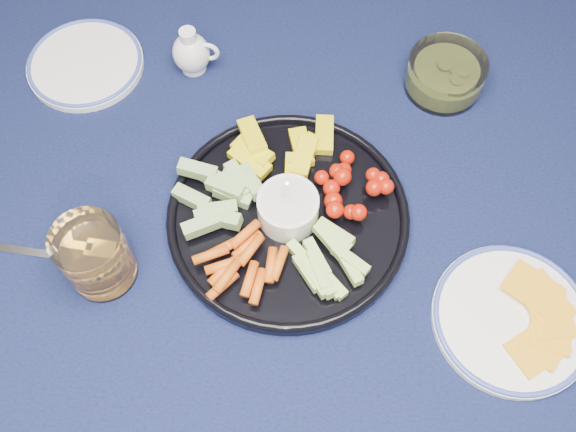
# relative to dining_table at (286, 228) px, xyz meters

# --- Properties ---
(dining_table) EXTENTS (1.67, 1.07, 0.75)m
(dining_table) POSITION_rel_dining_table_xyz_m (0.00, 0.00, 0.00)
(dining_table) COLOR #52321B
(dining_table) RESTS_ON ground
(crudite_platter) EXTENTS (0.32, 0.32, 0.10)m
(crudite_platter) POSITION_rel_dining_table_xyz_m (0.00, -0.03, 0.11)
(crudite_platter) COLOR black
(crudite_platter) RESTS_ON dining_table
(creamer_pitcher) EXTENTS (0.07, 0.06, 0.08)m
(creamer_pitcher) POSITION_rel_dining_table_xyz_m (-0.15, 0.23, 0.12)
(creamer_pitcher) COLOR white
(creamer_pitcher) RESTS_ON dining_table
(pickle_bowl) EXTENTS (0.12, 0.12, 0.05)m
(pickle_bowl) POSITION_rel_dining_table_xyz_m (0.23, 0.21, 0.11)
(pickle_bowl) COLOR white
(pickle_bowl) RESTS_ON dining_table
(cheese_plate) EXTENTS (0.20, 0.20, 0.02)m
(cheese_plate) POSITION_rel_dining_table_xyz_m (0.29, -0.16, 0.10)
(cheese_plate) COLOR white
(cheese_plate) RESTS_ON dining_table
(juice_tumbler) EXTENTS (0.09, 0.09, 0.10)m
(juice_tumbler) POSITION_rel_dining_table_xyz_m (-0.23, -0.12, 0.13)
(juice_tumbler) COLOR white
(juice_tumbler) RESTS_ON dining_table
(fork_left) EXTENTS (0.18, 0.03, 0.00)m
(fork_left) POSITION_rel_dining_table_xyz_m (-0.28, -0.10, 0.09)
(fork_left) COLOR silver
(fork_left) RESTS_ON dining_table
(fork_right) EXTENTS (0.12, 0.15, 0.00)m
(fork_right) POSITION_rel_dining_table_xyz_m (0.33, -0.16, 0.09)
(fork_right) COLOR silver
(fork_right) RESTS_ON dining_table
(side_plate_extra) EXTENTS (0.18, 0.18, 0.01)m
(side_plate_extra) POSITION_rel_dining_table_xyz_m (-0.32, 0.22, 0.10)
(side_plate_extra) COLOR white
(side_plate_extra) RESTS_ON dining_table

